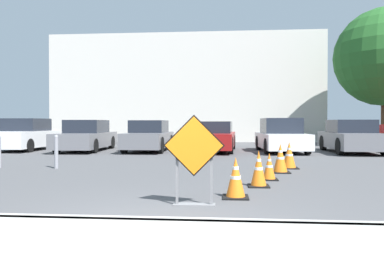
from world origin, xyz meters
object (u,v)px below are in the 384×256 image
object	(u,v)px
parked_car_third	(149,137)
parked_car_fourth	(214,137)
traffic_cone_third	(269,167)
traffic_cone_fifth	(289,155)
traffic_cone_second	(259,169)
traffic_cone_fourth	(280,159)
parked_car_nearest	(26,136)
parked_car_sixth	(351,137)
parked_car_second	(86,137)
parked_car_fifth	(281,137)
road_closed_sign	(194,155)
traffic_cone_nearest	(236,178)
bollard_nearest	(56,151)

from	to	relation	value
parked_car_third	parked_car_fourth	size ratio (longest dim) A/B	0.84
traffic_cone_third	traffic_cone_fifth	size ratio (longest dim) A/B	0.81
traffic_cone_second	traffic_cone_fourth	world-z (taller)	traffic_cone_fourth
parked_car_nearest	parked_car_sixth	bearing A→B (deg)	179.57
parked_car_second	parked_car_third	distance (m)	3.01
parked_car_fourth	parked_car_fifth	distance (m)	3.01
parked_car_nearest	parked_car_sixth	distance (m)	15.03
road_closed_sign	parked_car_fifth	xyz separation A→B (m)	(3.04, 11.22, -0.12)
parked_car_fourth	parked_car_fifth	bearing A→B (deg)	-179.17
traffic_cone_second	traffic_cone_third	xyz separation A→B (m)	(0.33, 0.93, -0.06)
parked_car_second	parked_car_third	bearing A→B (deg)	174.71
traffic_cone_third	parked_car_fifth	distance (m)	8.56
traffic_cone_fifth	parked_car_fifth	bearing A→B (deg)	83.57
parked_car_second	traffic_cone_fourth	bearing A→B (deg)	135.59
road_closed_sign	parked_car_second	size ratio (longest dim) A/B	0.31
road_closed_sign	parked_car_nearest	xyz separation A→B (m)	(-8.98, 11.26, -0.11)
traffic_cone_nearest	parked_car_sixth	world-z (taller)	parked_car_sixth
parked_car_third	parked_car_sixth	distance (m)	9.02
traffic_cone_fifth	parked_car_fourth	world-z (taller)	parked_car_fourth
road_closed_sign	traffic_cone_second	xyz separation A→B (m)	(1.18, 1.88, -0.44)
parked_car_fourth	traffic_cone_third	bearing A→B (deg)	103.11
parked_car_third	bollard_nearest	xyz separation A→B (m)	(-1.35, -6.63, -0.16)
traffic_cone_fourth	parked_car_sixth	bearing A→B (deg)	59.52
traffic_cone_third	parked_car_third	bearing A→B (deg)	118.43
bollard_nearest	traffic_cone_fourth	bearing A→B (deg)	-3.37
traffic_cone_third	traffic_cone_fourth	distance (m)	1.36
road_closed_sign	parked_car_third	size ratio (longest dim) A/B	0.36
parked_car_nearest	parked_car_fifth	bearing A→B (deg)	-179.82
traffic_cone_fourth	parked_car_fifth	bearing A→B (deg)	81.32
bollard_nearest	road_closed_sign	bearing A→B (deg)	-45.92
traffic_cone_second	parked_car_fourth	distance (m)	9.55
traffic_cone_third	parked_car_third	size ratio (longest dim) A/B	0.15
traffic_cone_fifth	parked_car_nearest	xyz separation A→B (m)	(-11.33, 6.22, 0.32)
traffic_cone_fourth	parked_car_nearest	distance (m)	13.08
parked_car_fourth	parked_car_sixth	bearing A→B (deg)	-179.54
road_closed_sign	parked_car_second	bearing A→B (deg)	118.01
parked_car_fourth	bollard_nearest	size ratio (longest dim) A/B	4.96
parked_car_fourth	bollard_nearest	bearing A→B (deg)	61.02
traffic_cone_fourth	parked_car_fourth	distance (m)	7.51
traffic_cone_third	parked_car_fourth	world-z (taller)	parked_car_fourth
traffic_cone_second	parked_car_third	bearing A→B (deg)	114.28
traffic_cone_third	parked_car_second	bearing A→B (deg)	131.61
traffic_cone_nearest	bollard_nearest	xyz separation A→B (m)	(-4.99, 3.78, 0.16)
traffic_cone_nearest	traffic_cone_fourth	xyz separation A→B (m)	(1.28, 3.41, 0.02)
traffic_cone_third	bollard_nearest	size ratio (longest dim) A/B	0.64
parked_car_nearest	parked_car_fifth	size ratio (longest dim) A/B	0.94
traffic_cone_third	parked_car_nearest	world-z (taller)	parked_car_nearest
parked_car_nearest	parked_car_second	size ratio (longest dim) A/B	0.85
road_closed_sign	parked_car_fourth	size ratio (longest dim) A/B	0.30
traffic_cone_third	parked_car_third	xyz separation A→B (m)	(-4.48, 8.28, 0.36)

